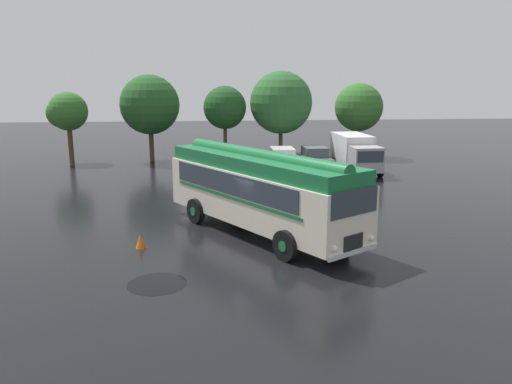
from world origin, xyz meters
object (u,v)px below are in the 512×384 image
object	(u,v)px
box_van	(355,152)
car_near_left	(198,162)
car_mid_right	(283,160)
car_far_right	(315,158)
traffic_cone	(140,241)
car_mid_left	(242,161)
vintage_bus	(260,188)

from	to	relation	value
box_van	car_near_left	bearing A→B (deg)	-179.58
car_mid_right	car_far_right	bearing A→B (deg)	10.83
car_near_left	traffic_cone	xyz separation A→B (m)	(-1.95, -14.93, -0.57)
car_mid_right	traffic_cone	xyz separation A→B (m)	(-7.73, -15.26, -0.57)
car_mid_right	car_mid_left	bearing A→B (deg)	-176.18
car_mid_right	box_van	xyz separation A→B (m)	(4.98, -0.25, 0.52)
car_far_right	vintage_bus	bearing A→B (deg)	-110.75
car_mid_right	traffic_cone	distance (m)	17.11
vintage_bus	car_near_left	xyz separation A→B (m)	(-2.71, 13.49, -1.05)
vintage_bus	car_mid_right	xyz separation A→B (m)	(3.07, 13.82, -1.05)
car_mid_left	traffic_cone	xyz separation A→B (m)	(-4.90, -15.07, -0.57)
car_mid_left	car_mid_right	size ratio (longest dim) A/B	1.01
vintage_bus	traffic_cone	distance (m)	5.14
vintage_bus	box_van	size ratio (longest dim) A/B	1.69
car_mid_left	box_van	distance (m)	7.82
car_mid_left	car_far_right	size ratio (longest dim) A/B	1.00
car_mid_right	car_far_right	distance (m)	2.38
car_near_left	box_van	size ratio (longest dim) A/B	0.74
car_near_left	car_mid_left	distance (m)	2.96
vintage_bus	traffic_cone	bearing A→B (deg)	-162.89
car_near_left	car_far_right	bearing A→B (deg)	5.48
car_far_right	box_van	size ratio (longest dim) A/B	0.73
traffic_cone	car_near_left	bearing A→B (deg)	82.55
car_near_left	traffic_cone	size ratio (longest dim) A/B	7.80
vintage_bus	car_mid_left	xyz separation A→B (m)	(0.24, 13.63, -1.05)
traffic_cone	car_far_right	bearing A→B (deg)	57.34
car_near_left	traffic_cone	distance (m)	15.06
car_mid_right	box_van	world-z (taller)	box_van
car_far_right	car_mid_left	bearing A→B (deg)	-172.98
car_mid_right	traffic_cone	size ratio (longest dim) A/B	7.68
car_near_left	car_far_right	xyz separation A→B (m)	(8.11, 0.78, 0.00)
vintage_bus	car_near_left	distance (m)	13.80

